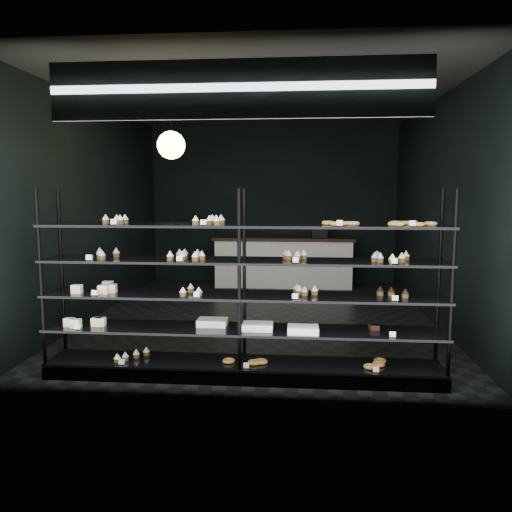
% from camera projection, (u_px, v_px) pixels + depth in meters
% --- Properties ---
extents(room, '(5.01, 6.01, 3.20)m').
position_uv_depth(room, '(262.00, 211.00, 7.30)').
color(room, black).
rests_on(room, ground).
extents(display_shelf, '(4.00, 0.50, 1.91)m').
position_uv_depth(display_shelf, '(240.00, 317.00, 5.01)').
color(display_shelf, black).
rests_on(display_shelf, room).
extents(signage, '(3.30, 0.05, 0.50)m').
position_uv_depth(signage, '(237.00, 89.00, 4.26)').
color(signage, '#0D1544').
rests_on(signage, room).
extents(pendant_lamp, '(0.34, 0.34, 0.90)m').
position_uv_depth(pendant_lamp, '(171.00, 145.00, 6.17)').
color(pendant_lamp, black).
rests_on(pendant_lamp, room).
extents(service_counter, '(2.76, 0.65, 1.23)m').
position_uv_depth(service_counter, '(284.00, 261.00, 9.89)').
color(service_counter, white).
rests_on(service_counter, room).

